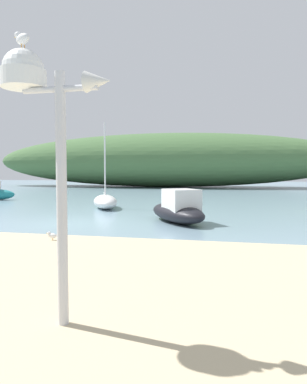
{
  "coord_description": "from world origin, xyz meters",
  "views": [
    {
      "loc": [
        5.99,
        -12.41,
        1.96
      ],
      "look_at": [
        2.24,
        4.37,
        0.96
      ],
      "focal_mm": 32.85,
      "sensor_mm": 36.0,
      "label": 1
    }
  ],
  "objects": [
    {
      "name": "motorboat_off_point",
      "position": [
        3.98,
        0.94,
        0.49
      ],
      "size": [
        3.19,
        3.86,
        1.3
      ],
      "color": "black",
      "rests_on": "ground"
    },
    {
      "name": "sailboat_by_sandbar",
      "position": [
        -0.61,
        5.28,
        0.38
      ],
      "size": [
        2.52,
        3.68,
        4.56
      ],
      "color": "white",
      "rests_on": "ground"
    },
    {
      "name": "seagull_by_mast",
      "position": [
        1.49,
        -4.25,
        0.33
      ],
      "size": [
        0.3,
        0.1,
        0.22
      ],
      "color": "orange",
      "rests_on": "beach_sand"
    },
    {
      "name": "seagull_on_radar",
      "position": [
        3.65,
        -8.75,
        3.47
      ],
      "size": [
        0.28,
        0.18,
        0.21
      ],
      "color": "orange",
      "rests_on": "mast_structure"
    },
    {
      "name": "distant_hill",
      "position": [
        -2.71,
        31.79,
        3.41
      ],
      "size": [
        45.81,
        11.11,
        6.82
      ],
      "primitive_type": "ellipsoid",
      "color": "#476B3D",
      "rests_on": "ground"
    },
    {
      "name": "ground_plane",
      "position": [
        0.0,
        0.0,
        0.0
      ],
      "size": [
        120.0,
        120.0,
        0.0
      ],
      "primitive_type": "plane",
      "color": "#7A99A8"
    },
    {
      "name": "mast_structure",
      "position": [
        3.82,
        -8.76,
        2.79
      ],
      "size": [
        1.3,
        0.51,
        3.15
      ],
      "color": "silver",
      "rests_on": "beach_sand"
    }
  ]
}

